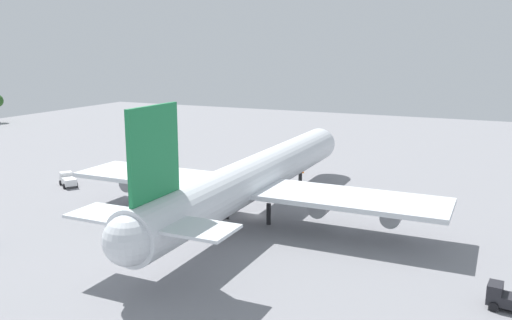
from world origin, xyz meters
TOP-DOWN VIEW (x-y plane):
  - ground_plane at (0.00, 0.00)m, footprint 279.81×279.81m
  - cargo_airplane at (-0.30, -0.00)m, footprint 69.95×59.75m
  - pushback_tractor at (1.74, 41.30)m, footprint 4.75×5.58m
  - cargo_loader at (-17.69, -36.66)m, footprint 3.06×4.55m
  - safety_cone_nose at (31.48, 3.45)m, footprint 0.58×0.58m

SIDE VIEW (x-z plane):
  - ground_plane at x=0.00m, z-range 0.00..0.00m
  - safety_cone_nose at x=31.48m, z-range 0.00..0.82m
  - cargo_loader at x=-17.69m, z-range -0.07..2.49m
  - pushback_tractor at x=1.74m, z-range -0.01..2.48m
  - cargo_airplane at x=-0.30m, z-range -3.70..16.64m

